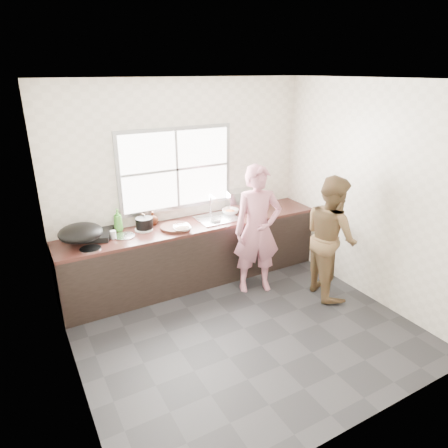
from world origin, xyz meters
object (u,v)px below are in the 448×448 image
bottle_green (118,220)px  pot_lid_right (124,236)px  woman (257,234)px  pot_lid_left (90,249)px  burner (93,234)px  bowl_held (216,220)px  person_side (331,237)px  cutting_board (176,227)px  dish_rack (240,200)px  bottle_brown_short (153,219)px  glass_jar (113,235)px  wok (81,233)px  plate_food (144,229)px  bottle_brown_tall (144,221)px  black_pot (144,224)px  bowl_mince (182,229)px  bowl_crabs (230,212)px

bottle_green → pot_lid_right: bottle_green is taller
woman → pot_lid_left: 2.05m
burner → pot_lid_left: (-0.11, -0.37, -0.03)m
bottle_green → woman: bearing=-27.6°
bowl_held → person_side: bearing=-43.0°
cutting_board → burner: size_ratio=0.88×
dish_rack → cutting_board: bearing=-157.0°
bottle_brown_short → glass_jar: 0.62m
wok → pot_lid_right: size_ratio=1.94×
person_side → bottle_green: person_side is taller
plate_food → bottle_brown_tall: 0.13m
bowl_held → black_pot: bearing=167.3°
cutting_board → bottle_brown_tall: bottle_brown_tall is taller
dish_rack → pot_lid_left: bearing=-160.0°
bowl_held → dish_rack: (0.54, 0.27, 0.12)m
glass_jar → dish_rack: size_ratio=0.25×
person_side → bottle_brown_tall: (-2.01, 1.33, 0.15)m
person_side → glass_jar: bearing=78.8°
pot_lid_left → black_pot: bearing=20.7°
dish_rack → pot_lid_right: bearing=-163.5°
bowl_held → pot_lid_left: bowl_held is taller
woman → wok: woman is taller
dish_rack → bottle_brown_short: bearing=-171.1°
dish_rack → person_side: bearing=-55.3°
black_pot → pot_lid_left: size_ratio=0.90×
bowl_held → glass_jar: size_ratio=1.79×
dish_rack → woman: bearing=-93.4°
person_side → cutting_board: (-1.68, 1.07, 0.08)m
bottle_brown_tall → pot_lid_right: bottle_brown_tall is taller
person_side → dish_rack: size_ratio=4.06×
black_pot → dish_rack: (1.47, 0.06, 0.07)m
glass_jar → wok: wok is taller
bowl_mince → bowl_held: 0.53m
dish_rack → burner: bearing=-169.5°
pot_lid_right → black_pot: bearing=18.8°
woman → pot_lid_right: (-1.57, 0.61, 0.07)m
woman → bottle_brown_short: (-1.11, 0.82, 0.15)m
bottle_green → glass_jar: size_ratio=2.95×
person_side → bowl_crabs: person_side is taller
woman → cutting_board: bearing=168.4°
burner → bowl_held: bearing=-10.8°
bottle_green → burner: bearing=-175.7°
person_side → pot_lid_right: (-2.33, 1.14, 0.07)m
bowl_held → dish_rack: dish_rack is taller
black_pot → glass_jar: (-0.43, -0.10, -0.03)m
black_pot → wok: bearing=-172.0°
plate_food → bottle_brown_short: bearing=36.1°
woman → plate_food: 1.46m
dish_rack → bottle_brown_tall: bearing=-169.8°
black_pot → woman: bearing=-29.1°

